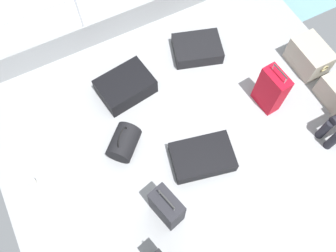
% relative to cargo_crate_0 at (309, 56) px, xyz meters
% --- Properties ---
extents(ground_plane, '(4.40, 5.20, 0.06)m').
position_rel_cargo_crate_0_xyz_m(ground_plane, '(0.30, -2.11, -0.24)').
color(ground_plane, '#939699').
extents(gunwale_port, '(0.06, 5.20, 0.45)m').
position_rel_cargo_crate_0_xyz_m(gunwale_port, '(-1.87, -2.11, 0.02)').
color(gunwale_port, '#939699').
rests_on(gunwale_port, ground_plane).
extents(cargo_crate_0, '(0.64, 0.41, 0.41)m').
position_rel_cargo_crate_0_xyz_m(cargo_crate_0, '(0.00, 0.00, 0.00)').
color(cargo_crate_0, '#9E9989').
rests_on(cargo_crate_0, ground_plane).
extents(suitcase_0, '(0.74, 0.85, 0.21)m').
position_rel_cargo_crate_0_xyz_m(suitcase_0, '(-0.96, -1.37, -0.10)').
color(suitcase_0, black).
rests_on(suitcase_0, ground_plane).
extents(suitcase_1, '(0.65, 0.83, 0.27)m').
position_rel_cargo_crate_0_xyz_m(suitcase_1, '(-0.83, -2.64, -0.07)').
color(suitcase_1, black).
rests_on(suitcase_1, ground_plane).
extents(suitcase_3, '(0.45, 0.32, 0.74)m').
position_rel_cargo_crate_0_xyz_m(suitcase_3, '(1.02, -2.93, 0.11)').
color(suitcase_3, black).
rests_on(suitcase_3, ground_plane).
extents(suitcase_4, '(0.70, 0.91, 0.21)m').
position_rel_cargo_crate_0_xyz_m(suitcase_4, '(0.61, -2.18, -0.10)').
color(suitcase_4, black).
rests_on(suitcase_4, ground_plane).
extents(suitcase_6, '(0.42, 0.24, 0.81)m').
position_rel_cargo_crate_0_xyz_m(suitcase_6, '(0.27, -0.93, 0.14)').
color(suitcase_6, '#B70C1E').
rests_on(suitcase_6, ground_plane).
extents(duffel_bag, '(0.56, 0.56, 0.49)m').
position_rel_cargo_crate_0_xyz_m(duffel_bag, '(-0.03, -3.02, -0.03)').
color(duffel_bag, black).
rests_on(duffel_bag, ground_plane).
extents(paper_cup, '(0.08, 0.08, 0.10)m').
position_rel_cargo_crate_0_xyz_m(paper_cup, '(-0.12, -4.29, -0.16)').
color(paper_cup, white).
rests_on(paper_cup, ground_plane).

